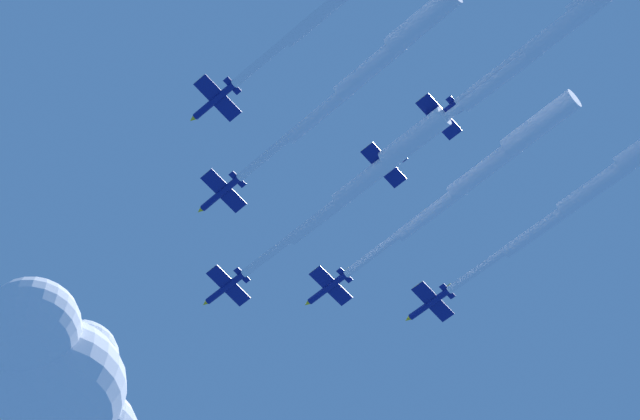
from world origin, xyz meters
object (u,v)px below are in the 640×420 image
object	(u,v)px
jet_lead	(365,180)
jet_starboard_inner	(484,169)
jet_port_outer	(567,23)
jet_port_inner	(369,68)
jet_starboard_mid	(595,186)

from	to	relation	value
jet_lead	jet_starboard_inner	xyz separation A→B (m)	(-1.88, 19.44, 2.06)
jet_port_outer	jet_port_inner	bearing A→B (deg)	-98.79
jet_starboard_mid	jet_port_outer	distance (m)	29.69
jet_lead	jet_starboard_mid	world-z (taller)	jet_lead
jet_port_inner	jet_starboard_mid	bearing A→B (deg)	126.08
jet_port_outer	jet_lead	bearing A→B (deg)	-124.93
jet_lead	jet_starboard_inner	size ratio (longest dim) A/B	0.93
jet_starboard_mid	jet_port_outer	xyz separation A→B (m)	(29.48, -3.47, 0.61)
jet_lead	jet_starboard_inner	bearing A→B (deg)	95.53
jet_port_inner	jet_starboard_inner	distance (m)	26.33
jet_port_inner	jet_starboard_mid	world-z (taller)	jet_port_inner
jet_starboard_inner	jet_starboard_mid	distance (m)	18.19
jet_lead	jet_starboard_inner	distance (m)	19.64
jet_lead	jet_port_outer	world-z (taller)	jet_port_outer
jet_starboard_mid	jet_port_outer	world-z (taller)	jet_port_outer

